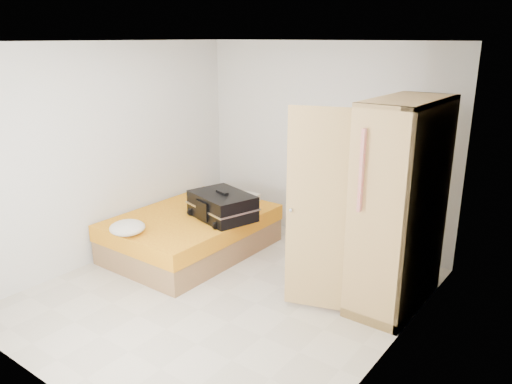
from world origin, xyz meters
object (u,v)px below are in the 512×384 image
Objects in this scene: bed at (192,233)px; wardrobe at (393,211)px; person at (347,207)px; round_cushion at (127,228)px; suitcase at (222,206)px.

wardrobe is at bearing 6.34° from bed.
bed is at bearing 116.96° from person.
bed is at bearing 82.05° from round_cushion.
wardrobe is 2.27× the size of suitcase.
person is (-0.57, 0.15, -0.11)m from wardrobe.
person is 4.42× the size of round_cushion.
wardrobe reaches higher than suitcase.
round_cushion is (-0.51, -1.05, -0.08)m from suitcase.
bed is 2.18× the size of suitcase.
person is at bearing 26.27° from suitcase.
bed is 2.63m from wardrobe.
suitcase is at bearing 21.46° from bed.
wardrobe reaches higher than person.
wardrobe is 2.15m from suitcase.
suitcase is at bearing 64.04° from round_cushion.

